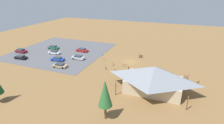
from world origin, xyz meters
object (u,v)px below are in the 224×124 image
(bicycle_teal_yard_left, at_px, (116,71))
(car_blue_by_curb, at_px, (58,59))
(bicycle_black_edge_north, at_px, (198,83))
(car_maroon_far_end, at_px, (21,51))
(bicycle_blue_mid_cluster, at_px, (106,68))
(lot_sign, at_px, (102,56))
(bicycle_purple_front_row, at_px, (186,78))
(bicycle_orange_trailside, at_px, (125,65))
(car_green_aisle_side, at_px, (53,47))
(bike_pavilion, at_px, (154,77))
(car_red_near_entry, at_px, (82,50))
(visitor_at_bikes, at_px, (140,55))
(trash_bin, at_px, (141,56))
(bicycle_white_near_porch, at_px, (113,64))
(car_silver_second_row, at_px, (78,57))
(car_black_inner_stall, at_px, (21,57))
(car_white_mid_lot, at_px, (54,52))
(bicycle_green_back_row, at_px, (128,70))
(car_tan_front_row, at_px, (60,65))
(pine_far_east, at_px, (105,94))

(bicycle_teal_yard_left, height_order, car_blue_by_curb, car_blue_by_curb)
(bicycle_black_edge_north, distance_m, car_maroon_far_end, 60.41)
(bicycle_teal_yard_left, bearing_deg, bicycle_blue_mid_cluster, -12.43)
(bicycle_teal_yard_left, distance_m, car_blue_by_curb, 20.83)
(car_maroon_far_end, bearing_deg, lot_sign, -173.03)
(bicycle_purple_front_row, bearing_deg, car_maroon_far_end, -0.47)
(bicycle_orange_trailside, height_order, car_green_aisle_side, car_green_aisle_side)
(bike_pavilion, bearing_deg, lot_sign, -35.53)
(car_red_near_entry, distance_m, visitor_at_bikes, 21.90)
(trash_bin, distance_m, bicycle_white_near_porch, 12.03)
(car_silver_second_row, distance_m, visitor_at_bikes, 20.99)
(trash_bin, relative_size, bicycle_black_edge_north, 0.61)
(bicycle_white_near_porch, bearing_deg, bicycle_blue_mid_cluster, 71.89)
(car_red_near_entry, bearing_deg, car_black_inner_stall, 42.90)
(bicycle_black_edge_north, xyz_separation_m, car_white_mid_lot, (47.73, -5.45, 0.37))
(bicycle_green_back_row, bearing_deg, car_maroon_far_end, -1.58)
(bicycle_blue_mid_cluster, height_order, car_tan_front_row, car_tan_front_row)
(car_red_near_entry, bearing_deg, bicycle_orange_trailside, 158.45)
(pine_far_east, bearing_deg, car_black_inner_stall, -24.04)
(car_maroon_far_end, bearing_deg, bicycle_white_near_porch, -178.02)
(trash_bin, bearing_deg, car_blue_by_curb, 27.77)
(car_green_aisle_side, distance_m, visitor_at_bikes, 34.28)
(bicycle_green_back_row, relative_size, visitor_at_bikes, 1.01)
(bicycle_green_back_row, bearing_deg, bicycle_orange_trailside, -54.49)
(car_green_aisle_side, bearing_deg, bicycle_blue_mid_cluster, 159.35)
(car_red_near_entry, distance_m, car_black_inner_stall, 21.08)
(car_tan_front_row, height_order, car_black_inner_stall, car_black_inner_stall)
(lot_sign, height_order, car_blue_by_curb, lot_sign)
(bicycle_green_back_row, distance_m, bicycle_purple_front_row, 15.50)
(car_maroon_far_end, height_order, car_silver_second_row, car_maroon_far_end)
(car_red_near_entry, xyz_separation_m, car_green_aisle_side, (12.32, 1.27, 0.02))
(bicycle_orange_trailside, xyz_separation_m, visitor_at_bikes, (-2.56, -9.09, 0.52))
(bicycle_blue_mid_cluster, height_order, visitor_at_bikes, visitor_at_bikes)
(car_blue_by_curb, bearing_deg, bicycle_white_near_porch, -170.19)
(bike_pavilion, distance_m, car_maroon_far_end, 51.28)
(bicycle_orange_trailside, bearing_deg, bicycle_purple_front_row, 173.05)
(trash_bin, xyz_separation_m, bicycle_green_back_row, (1.11, 12.46, -0.05))
(lot_sign, relative_size, car_blue_by_curb, 0.48)
(trash_bin, distance_m, car_white_mid_lot, 31.52)
(bicycle_purple_front_row, distance_m, car_white_mid_lot, 45.01)
(car_red_near_entry, xyz_separation_m, car_tan_front_row, (-1.33, 15.42, -0.01))
(bicycle_green_back_row, height_order, car_tan_front_row, car_tan_front_row)
(lot_sign, relative_size, bicycle_purple_front_row, 1.38)
(car_red_near_entry, bearing_deg, bicycle_black_edge_north, 163.88)
(trash_bin, height_order, car_red_near_entry, car_red_near_entry)
(bicycle_purple_front_row, bearing_deg, bicycle_orange_trailside, -6.95)
(trash_bin, distance_m, car_tan_front_row, 27.36)
(bicycle_green_back_row, xyz_separation_m, car_red_near_entry, (21.30, -10.43, 0.31))
(lot_sign, distance_m, car_maroon_far_end, 31.83)
(bike_pavilion, distance_m, car_silver_second_row, 29.13)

